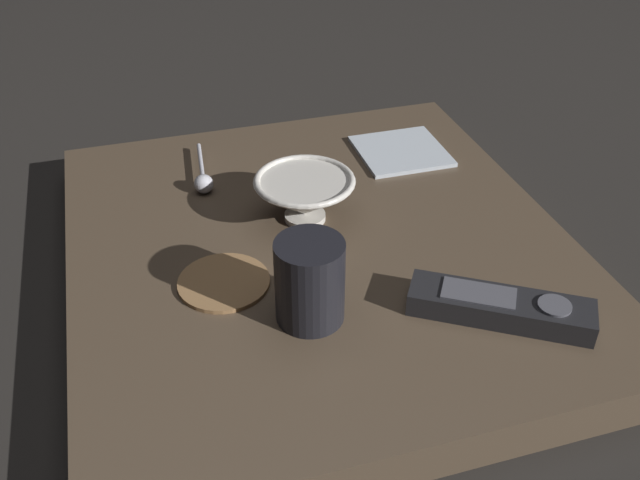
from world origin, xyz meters
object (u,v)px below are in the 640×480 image
at_px(teaspoon, 203,180).
at_px(folded_napkin, 401,151).
at_px(cereal_bowl, 305,196).
at_px(coffee_mug, 310,281).
at_px(tv_remote_near, 500,307).
at_px(drink_coaster, 224,282).

relative_size(teaspoon, folded_napkin, 0.99).
bearing_deg(cereal_bowl, coffee_mug, 166.00).
bearing_deg(folded_napkin, tv_remote_near, 174.35).
relative_size(cereal_bowl, coffee_mug, 1.34).
bearing_deg(drink_coaster, cereal_bowl, -50.85).
bearing_deg(drink_coaster, coffee_mug, -135.60).
bearing_deg(folded_napkin, teaspoon, 93.12).
height_order(coffee_mug, drink_coaster, coffee_mug).
xyz_separation_m(cereal_bowl, drink_coaster, (-0.10, 0.12, -0.03)).
relative_size(coffee_mug, teaspoon, 0.76).
distance_m(teaspoon, folded_napkin, 0.29).
bearing_deg(drink_coaster, teaspoon, -3.07).
bearing_deg(tv_remote_near, teaspoon, 36.39).
height_order(teaspoon, tv_remote_near, tv_remote_near).
height_order(cereal_bowl, drink_coaster, cereal_bowl).
relative_size(folded_napkin, drink_coaster, 1.21).
bearing_deg(teaspoon, drink_coaster, 176.93).
xyz_separation_m(coffee_mug, folded_napkin, (0.31, -0.23, -0.04)).
height_order(cereal_bowl, folded_napkin, cereal_bowl).
distance_m(cereal_bowl, drink_coaster, 0.16).
relative_size(teaspoon, tv_remote_near, 0.66).
distance_m(coffee_mug, tv_remote_near, 0.20).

